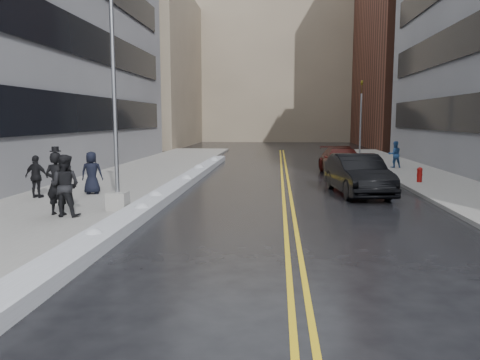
% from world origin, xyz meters
% --- Properties ---
extents(ground, '(160.00, 160.00, 0.00)m').
position_xyz_m(ground, '(0.00, 0.00, 0.00)').
color(ground, black).
rests_on(ground, ground).
extents(sidewalk_west, '(5.50, 50.00, 0.15)m').
position_xyz_m(sidewalk_west, '(-5.75, 10.00, 0.07)').
color(sidewalk_west, gray).
rests_on(sidewalk_west, ground).
extents(sidewalk_east, '(4.00, 50.00, 0.15)m').
position_xyz_m(sidewalk_east, '(10.00, 10.00, 0.07)').
color(sidewalk_east, gray).
rests_on(sidewalk_east, ground).
extents(lane_line_left, '(0.12, 50.00, 0.01)m').
position_xyz_m(lane_line_left, '(2.35, 10.00, 0.00)').
color(lane_line_left, gold).
rests_on(lane_line_left, ground).
extents(lane_line_right, '(0.12, 50.00, 0.01)m').
position_xyz_m(lane_line_right, '(2.65, 10.00, 0.00)').
color(lane_line_right, gold).
rests_on(lane_line_right, ground).
extents(snow_ridge, '(0.90, 30.00, 0.34)m').
position_xyz_m(snow_ridge, '(-2.45, 8.00, 0.17)').
color(snow_ridge, silver).
rests_on(snow_ridge, ground).
extents(building_west_far, '(14.00, 22.00, 18.00)m').
position_xyz_m(building_west_far, '(-15.50, 44.00, 9.00)').
color(building_west_far, gray).
rests_on(building_west_far, ground).
extents(building_east_far, '(14.00, 20.00, 28.00)m').
position_xyz_m(building_east_far, '(19.00, 42.00, 14.00)').
color(building_east_far, '#562D21').
rests_on(building_east_far, ground).
extents(building_far, '(36.00, 16.00, 22.00)m').
position_xyz_m(building_far, '(2.00, 60.00, 11.00)').
color(building_far, gray).
rests_on(building_far, ground).
extents(lamppost, '(0.65, 0.65, 7.62)m').
position_xyz_m(lamppost, '(-3.30, 2.00, 2.53)').
color(lamppost, gray).
rests_on(lamppost, sidewalk_west).
extents(fire_hydrant, '(0.26, 0.26, 0.73)m').
position_xyz_m(fire_hydrant, '(9.00, 10.00, 0.55)').
color(fire_hydrant, maroon).
rests_on(fire_hydrant, sidewalk_east).
extents(traffic_signal, '(0.16, 0.20, 6.00)m').
position_xyz_m(traffic_signal, '(8.50, 24.00, 3.40)').
color(traffic_signal, gray).
rests_on(traffic_signal, sidewalk_east).
extents(pedestrian_fedora, '(0.77, 0.53, 2.03)m').
position_xyz_m(pedestrian_fedora, '(-4.91, 0.98, 1.17)').
color(pedestrian_fedora, black).
rests_on(pedestrian_fedora, sidewalk_west).
extents(pedestrian_b, '(0.99, 0.79, 1.96)m').
position_xyz_m(pedestrian_b, '(-4.56, 0.80, 1.13)').
color(pedestrian_b, black).
rests_on(pedestrian_b, sidewalk_west).
extents(pedestrian_c, '(0.93, 0.69, 1.75)m').
position_xyz_m(pedestrian_c, '(-5.48, 5.18, 1.02)').
color(pedestrian_c, black).
rests_on(pedestrian_c, sidewalk_west).
extents(pedestrian_d, '(1.02, 0.54, 1.66)m').
position_xyz_m(pedestrian_d, '(-7.25, 4.09, 0.98)').
color(pedestrian_d, black).
rests_on(pedestrian_d, sidewalk_west).
extents(pedestrian_east, '(0.88, 0.73, 1.66)m').
position_xyz_m(pedestrian_east, '(9.46, 16.90, 0.98)').
color(pedestrian_east, navy).
rests_on(pedestrian_east, sidewalk_east).
extents(car_black, '(2.43, 5.38, 1.71)m').
position_xyz_m(car_black, '(5.50, 6.84, 0.86)').
color(car_black, black).
rests_on(car_black, ground).
extents(car_maroon, '(2.41, 5.51, 1.58)m').
position_xyz_m(car_maroon, '(5.76, 13.83, 0.79)').
color(car_maroon, '#420E0A').
rests_on(car_maroon, ground).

